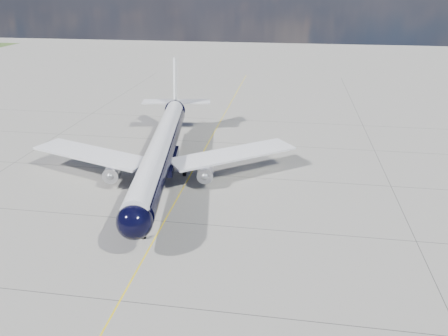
{
  "coord_description": "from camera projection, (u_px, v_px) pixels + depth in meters",
  "views": [
    {
      "loc": [
        14.67,
        -35.85,
        27.41
      ],
      "look_at": [
        6.19,
        18.72,
        4.0
      ],
      "focal_mm": 35.0,
      "sensor_mm": 36.0,
      "label": 1
    }
  ],
  "objects": [
    {
      "name": "main_airliner",
      "position": [
        162.0,
        147.0,
        66.03
      ],
      "size": [
        41.07,
        50.43,
        14.61
      ],
      "rotation": [
        0.0,
        0.0,
        0.15
      ],
      "color": "black",
      "rests_on": "ground"
    },
    {
      "name": "ground",
      "position": [
        198.0,
        162.0,
        72.67
      ],
      "size": [
        320.0,
        320.0,
        0.0
      ],
      "primitive_type": "plane",
      "color": "gray",
      "rests_on": "ground"
    },
    {
      "name": "taxiway_centerline",
      "position": [
        191.0,
        174.0,
        68.12
      ],
      "size": [
        0.16,
        160.0,
        0.01
      ],
      "primitive_type": "cube",
      "color": "yellow",
      "rests_on": "ground"
    }
  ]
}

